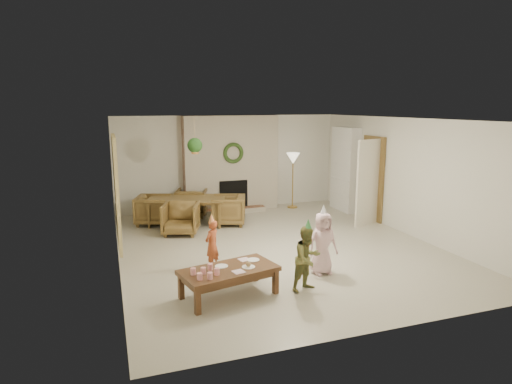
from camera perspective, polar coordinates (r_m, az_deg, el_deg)
name	(u,v)px	position (r m, az deg, el deg)	size (l,w,h in m)	color
floor	(277,246)	(8.72, 2.74, -7.14)	(7.00, 7.00, 0.00)	#B7B29E
ceiling	(278,119)	(8.28, 2.90, 9.50)	(7.00, 7.00, 0.00)	white
wall_back	(229,163)	(11.69, -3.55, 3.88)	(7.00, 7.00, 0.00)	silver
wall_front	(387,235)	(5.40, 16.74, -5.40)	(7.00, 7.00, 0.00)	silver
wall_left	(115,195)	(7.83, -18.04, -0.37)	(7.00, 7.00, 0.00)	silver
wall_right	(407,177)	(9.91, 19.17, 1.92)	(7.00, 7.00, 0.00)	silver
fireplace_mass	(231,163)	(11.50, -3.29, 3.76)	(2.50, 0.40, 2.50)	#5A2217
fireplace_hearth	(235,210)	(11.39, -2.74, -2.41)	(1.60, 0.30, 0.12)	brown
fireplace_firebox	(233,194)	(11.47, -3.00, -0.32)	(0.75, 0.12, 0.75)	black
fireplace_wreath	(233,153)	(11.25, -2.98, 5.13)	(0.54, 0.54, 0.10)	#223F17
floor_lamp_base	(292,207)	(12.00, 4.78, -1.95)	(0.28, 0.28, 0.03)	gold
floor_lamp_post	(293,182)	(11.86, 4.83, 1.28)	(0.03, 0.03, 1.35)	gold
floor_lamp_shade	(293,158)	(11.76, 4.89, 4.40)	(0.36, 0.36, 0.30)	beige
bookshelf_carcass	(345,169)	(11.72, 11.60, 2.94)	(0.30, 1.00, 2.20)	white
bookshelf_shelf_a	(343,193)	(11.82, 11.39, -0.18)	(0.30, 0.92, 0.03)	white
bookshelf_shelf_b	(344,179)	(11.75, 11.47, 1.73)	(0.30, 0.92, 0.03)	white
bookshelf_shelf_c	(345,164)	(11.69, 11.54, 3.67)	(0.30, 0.92, 0.03)	white
bookshelf_shelf_d	(345,148)	(11.64, 11.62, 5.62)	(0.30, 0.92, 0.03)	white
books_row_lower	(346,189)	(11.66, 11.70, 0.35)	(0.20, 0.40, 0.24)	#AE2920
books_row_mid	(343,173)	(11.76, 11.29, 2.44)	(0.20, 0.44, 0.24)	#26498B
books_row_upper	(346,159)	(11.58, 11.73, 4.24)	(0.20, 0.36, 0.22)	#BC8E28
door_frame	(373,178)	(10.88, 15.05, 1.72)	(0.05, 0.86, 2.04)	brown
door_leaf	(368,183)	(10.36, 14.47, 1.17)	(0.05, 0.80, 2.00)	beige
curtain_panel	(117,193)	(8.03, -17.78, -0.07)	(0.06, 1.20, 2.00)	beige
dining_table	(187,211)	(10.34, -9.07, -2.51)	(1.78, 0.99, 0.63)	brown
dining_chair_near	(181,218)	(9.58, -9.83, -3.44)	(0.74, 0.76, 0.69)	brown
dining_chair_far	(192,203)	(11.09, -8.43, -1.38)	(0.74, 0.76, 0.69)	brown
dining_chair_left	(153,210)	(10.49, -13.31, -2.30)	(0.74, 0.76, 0.69)	brown
dining_chair_right	(228,210)	(10.22, -3.64, -2.37)	(0.74, 0.76, 0.69)	brown
hanging_plant_cord	(195,134)	(9.37, -8.06, 7.47)	(0.01, 0.01, 0.70)	tan
hanging_plant_pot	(195,151)	(9.40, -8.00, 5.35)	(0.16, 0.16, 0.12)	#B07438
hanging_plant_foliage	(195,145)	(9.39, -8.02, 6.07)	(0.32, 0.32, 0.32)	#1B4517
coffee_table_top	(229,270)	(6.44, -3.58, -10.23)	(1.39, 0.70, 0.06)	#53331B
coffee_table_apron	(229,275)	(6.47, -3.58, -10.85)	(1.29, 0.59, 0.09)	#53331B
coffee_leg_fl	(198,302)	(6.04, -7.67, -14.07)	(0.08, 0.08, 0.36)	#53331B
coffee_leg_fr	(276,282)	(6.60, 2.58, -11.67)	(0.08, 0.08, 0.36)	#53331B
coffee_leg_bl	(181,287)	(6.51, -9.79, -12.16)	(0.08, 0.08, 0.36)	#53331B
coffee_leg_br	(255,270)	(7.04, -0.09, -10.15)	(0.08, 0.08, 0.36)	#53331B
cup_a	(200,276)	(6.06, -7.39, -10.92)	(0.08, 0.08, 0.10)	white
cup_b	(193,271)	(6.24, -8.23, -10.26)	(0.08, 0.08, 0.10)	white
cup_c	(210,276)	(6.06, -6.05, -10.87)	(0.08, 0.08, 0.10)	white
cup_d	(203,271)	(6.24, -6.93, -10.22)	(0.08, 0.08, 0.10)	white
cup_e	(217,272)	(6.20, -5.14, -10.35)	(0.08, 0.08, 0.10)	white
cup_f	(210,267)	(6.37, -6.03, -9.73)	(0.08, 0.08, 0.10)	white
plate_a	(221,266)	(6.51, -4.56, -9.66)	(0.19, 0.19, 0.01)	white
plate_b	(248,267)	(6.46, -1.01, -9.78)	(0.19, 0.19, 0.01)	white
plate_c	(253,260)	(6.74, -0.38, -8.88)	(0.19, 0.19, 0.01)	white
food_scoop	(248,264)	(6.45, -1.01, -9.43)	(0.08, 0.08, 0.08)	tan
napkin_left	(239,272)	(6.30, -2.30, -10.39)	(0.16, 0.16, 0.01)	#E6A9C2
napkin_right	(244,259)	(6.76, -1.55, -8.83)	(0.16, 0.16, 0.01)	#E6A9C2
child_red	(212,245)	(7.48, -5.79, -6.90)	(0.31, 0.21, 0.86)	#A44523
party_hat_red	(211,218)	(7.35, -5.86, -3.46)	(0.12, 0.12, 0.16)	gold
child_plaid	(307,258)	(6.65, 6.75, -8.65)	(0.49, 0.38, 1.00)	#9B682A
party_hat_plaid	(308,224)	(6.48, 6.86, -4.20)	(0.12, 0.12, 0.16)	#439E50
child_pink	(323,243)	(7.31, 8.74, -6.65)	(0.51, 0.33, 1.04)	beige
party_hat_pink	(324,210)	(7.16, 8.87, -2.34)	(0.14, 0.14, 0.19)	silver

